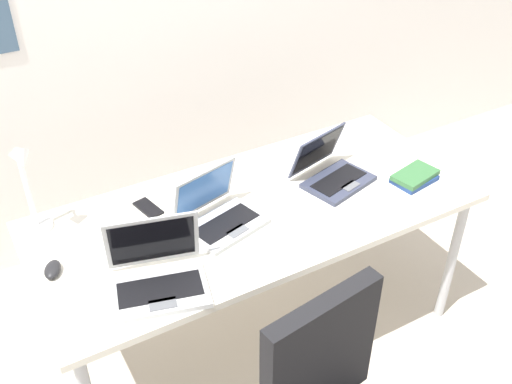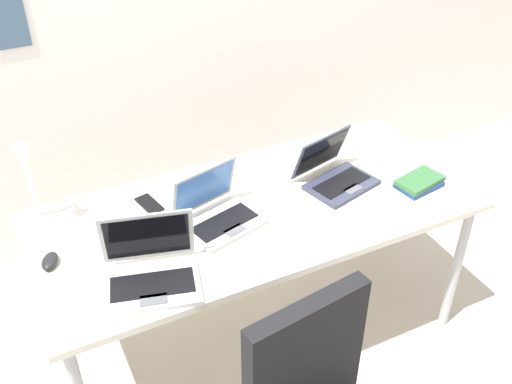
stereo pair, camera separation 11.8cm
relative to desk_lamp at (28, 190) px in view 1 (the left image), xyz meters
The scene contains 10 objects.
ground_plane 1.26m from the desk_lamp, 19.03° to the right, with size 12.00×12.00×0.00m, color #B7AD9E.
desk 0.88m from the desk_lamp, 19.03° to the right, with size 1.80×0.80×0.74m.
desk_lamp is the anchor object (origin of this frame).
laptop_back_right 0.59m from the desk_lamp, 59.71° to the right, with size 0.38×0.34×0.24m.
laptop_center 1.22m from the desk_lamp, 12.50° to the right, with size 0.34×0.33×0.21m.
laptop_near_mouse 0.71m from the desk_lamp, 24.90° to the right, with size 0.35×0.32×0.22m.
computer_mouse 0.31m from the desk_lamp, 92.64° to the right, with size 0.06×0.10×0.03m, color black.
cell_phone 0.46m from the desk_lamp, ahead, with size 0.06×0.14×0.01m, color black.
pill_bottle 1.17m from the desk_lamp, ahead, with size 0.04×0.04×0.08m.
book_stack 1.56m from the desk_lamp, 16.61° to the right, with size 0.22×0.16×0.04m.
Camera 1 is at (-0.96, -1.70, 2.21)m, focal length 42.34 mm.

